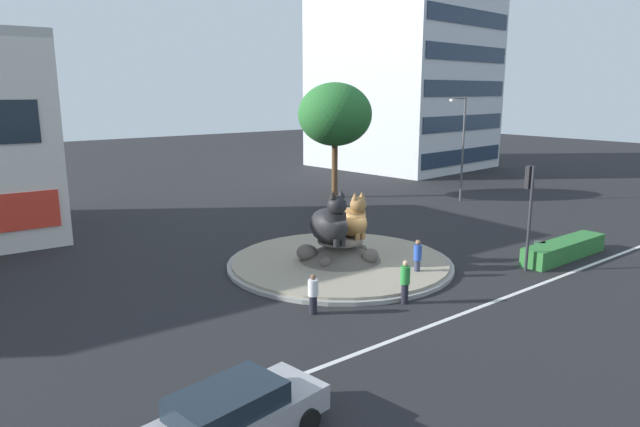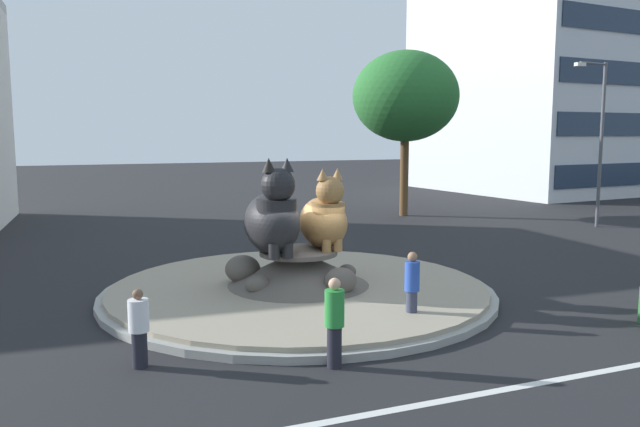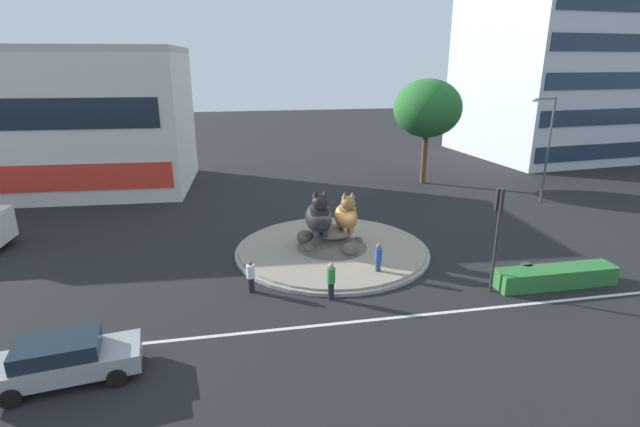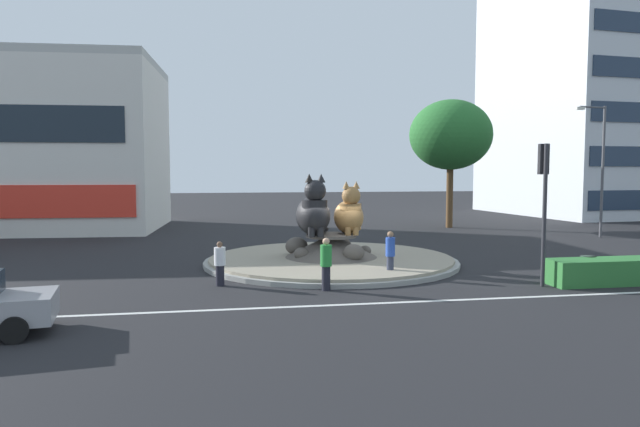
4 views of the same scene
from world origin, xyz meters
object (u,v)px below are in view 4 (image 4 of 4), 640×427
traffic_light_mast (544,187)px  broadleaf_tree_behind_island (451,135)px  cat_statue_black (314,213)px  litter_bin (588,269)px  cat_statue_tabby (349,215)px  office_tower (594,66)px  streetlight_arm (600,162)px  pedestrian_blue_shirt (390,253)px  pedestrian_green_shirt (326,263)px  pedestrian_white_shirt (220,263)px

traffic_light_mast → broadleaf_tree_behind_island: (4.88, 19.86, 3.01)m
cat_statue_black → litter_bin: bearing=61.6°
cat_statue_tabby → office_tower: (28.44, 24.05, 11.47)m
cat_statue_black → streetlight_arm: (18.40, 6.98, 2.28)m
broadleaf_tree_behind_island → pedestrian_blue_shirt: (-9.62, -17.46, -5.53)m
pedestrian_blue_shirt → pedestrian_green_shirt: (-2.80, -1.88, 0.01)m
traffic_light_mast → office_tower: office_tower is taller
pedestrian_white_shirt → litter_bin: pedestrian_white_shirt is taller
cat_statue_black → pedestrian_green_shirt: cat_statue_black is taller
cat_statue_tabby → traffic_light_mast: traffic_light_mast is taller
cat_statue_black → litter_bin: size_ratio=2.94×
office_tower → broadleaf_tree_behind_island: (-18.06, -10.19, -7.12)m
pedestrian_blue_shirt → litter_bin: (6.91, -1.88, -0.47)m
cat_statue_tabby → pedestrian_white_shirt: (-5.53, -4.08, -1.30)m
cat_statue_black → broadleaf_tree_behind_island: broadleaf_tree_behind_island is taller
office_tower → litter_bin: office_tower is taller
litter_bin → pedestrian_blue_shirt: bearing=164.8°
broadleaf_tree_behind_island → litter_bin: 20.42m
broadleaf_tree_behind_island → cat_statue_tabby: bearing=-126.8°
cat_statue_black → broadleaf_tree_behind_island: bearing=140.6°
cat_statue_black → cat_statue_tabby: size_ratio=1.15×
cat_statue_tabby → litter_bin: 9.56m
traffic_light_mast → litter_bin: traffic_light_mast is taller
pedestrian_white_shirt → litter_bin: size_ratio=1.73×
streetlight_arm → pedestrian_green_shirt: 22.71m
traffic_light_mast → streetlight_arm: streetlight_arm is taller
pedestrian_blue_shirt → cat_statue_black: bearing=133.2°
litter_bin → traffic_light_mast: bearing=-166.4°
streetlight_arm → litter_bin: size_ratio=8.67×
streetlight_arm → pedestrian_blue_shirt: streetlight_arm is taller
pedestrian_white_shirt → traffic_light_mast: bearing=-177.4°
broadleaf_tree_behind_island → pedestrian_blue_shirt: bearing=-118.9°
broadleaf_tree_behind_island → pedestrian_white_shirt: 24.63m
cat_statue_tabby → broadleaf_tree_behind_island: 17.85m
cat_statue_black → streetlight_arm: bearing=111.6°
cat_statue_tabby → pedestrian_green_shirt: cat_statue_tabby is taller
broadleaf_tree_behind_island → pedestrian_blue_shirt: 20.68m
cat_statue_tabby → pedestrian_blue_shirt: 3.86m
broadleaf_tree_behind_island → pedestrian_blue_shirt: size_ratio=5.11×
office_tower → pedestrian_white_shirt: office_tower is taller
traffic_light_mast → pedestrian_blue_shirt: size_ratio=2.83×
broadleaf_tree_behind_island → cat_statue_black: bearing=-130.3°
office_tower → litter_bin: (-20.78, -29.52, -13.12)m
broadleaf_tree_behind_island → pedestrian_green_shirt: (-12.41, -19.34, -5.52)m
cat_statue_black → cat_statue_tabby: 1.63m
broadleaf_tree_behind_island → pedestrian_white_shirt: (-15.91, -17.94, -5.65)m
cat_statue_black → pedestrian_green_shirt: (-0.43, -5.20, -1.29)m
streetlight_arm → pedestrian_green_shirt: (-18.83, -12.17, -3.57)m
office_tower → streetlight_arm: 22.78m
cat_statue_black → pedestrian_blue_shirt: size_ratio=1.52×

